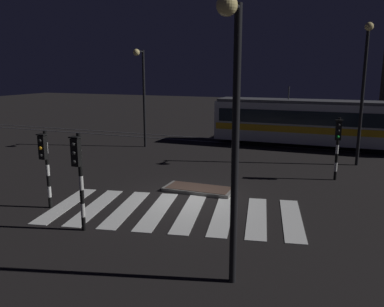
{
  "coord_description": "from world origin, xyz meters",
  "views": [
    {
      "loc": [
        5.84,
        -14.71,
        5.29
      ],
      "look_at": [
        -0.83,
        2.38,
        1.4
      ],
      "focal_mm": 37.13,
      "sensor_mm": 36.0,
      "label": 1
    }
  ],
  "objects_px": {
    "street_lamp_trackside_left": "(142,86)",
    "traffic_light_kerb_mid_left": "(79,168)",
    "street_lamp_near_kerb": "(233,113)",
    "traffic_light_corner_near_left": "(45,158)",
    "traffic_light_corner_far_right": "(338,140)",
    "street_lamp_trackside_right": "(364,79)",
    "tram": "(319,122)"
  },
  "relations": [
    {
      "from": "traffic_light_kerb_mid_left",
      "to": "street_lamp_near_kerb",
      "type": "height_order",
      "value": "street_lamp_near_kerb"
    },
    {
      "from": "street_lamp_near_kerb",
      "to": "street_lamp_trackside_right",
      "type": "bearing_deg",
      "value": 78.01
    },
    {
      "from": "tram",
      "to": "traffic_light_corner_far_right",
      "type": "bearing_deg",
      "value": -80.49
    },
    {
      "from": "traffic_light_corner_near_left",
      "to": "traffic_light_kerb_mid_left",
      "type": "bearing_deg",
      "value": -28.03
    },
    {
      "from": "traffic_light_kerb_mid_left",
      "to": "traffic_light_corner_near_left",
      "type": "xyz_separation_m",
      "value": [
        -2.57,
        1.37,
        -0.18
      ]
    },
    {
      "from": "street_lamp_trackside_left",
      "to": "tram",
      "type": "relative_size",
      "value": 0.46
    },
    {
      "from": "traffic_light_kerb_mid_left",
      "to": "street_lamp_trackside_right",
      "type": "distance_m",
      "value": 16.02
    },
    {
      "from": "traffic_light_kerb_mid_left",
      "to": "street_lamp_trackside_right",
      "type": "height_order",
      "value": "street_lamp_trackside_right"
    },
    {
      "from": "traffic_light_corner_far_right",
      "to": "street_lamp_trackside_left",
      "type": "xyz_separation_m",
      "value": [
        -12.66,
        4.04,
        2.21
      ]
    },
    {
      "from": "traffic_light_corner_far_right",
      "to": "street_lamp_trackside_right",
      "type": "relative_size",
      "value": 0.4
    },
    {
      "from": "traffic_light_corner_near_left",
      "to": "street_lamp_trackside_left",
      "type": "xyz_separation_m",
      "value": [
        -2.44,
        12.3,
        2.23
      ]
    },
    {
      "from": "traffic_light_corner_far_right",
      "to": "street_lamp_near_kerb",
      "type": "xyz_separation_m",
      "value": [
        -2.1,
        -11.19,
        2.31
      ]
    },
    {
      "from": "traffic_light_corner_far_right",
      "to": "traffic_light_kerb_mid_left",
      "type": "relative_size",
      "value": 0.93
    },
    {
      "from": "tram",
      "to": "street_lamp_trackside_left",
      "type": "bearing_deg",
      "value": -158.73
    },
    {
      "from": "traffic_light_corner_near_left",
      "to": "street_lamp_near_kerb",
      "type": "xyz_separation_m",
      "value": [
        8.12,
        -2.92,
        2.33
      ]
    },
    {
      "from": "traffic_light_corner_near_left",
      "to": "street_lamp_trackside_right",
      "type": "relative_size",
      "value": 0.4
    },
    {
      "from": "street_lamp_trackside_left",
      "to": "street_lamp_near_kerb",
      "type": "distance_m",
      "value": 18.52
    },
    {
      "from": "traffic_light_corner_near_left",
      "to": "street_lamp_near_kerb",
      "type": "relative_size",
      "value": 0.45
    },
    {
      "from": "street_lamp_trackside_right",
      "to": "tram",
      "type": "distance_m",
      "value": 6.23
    },
    {
      "from": "street_lamp_trackside_left",
      "to": "tram",
      "type": "xyz_separation_m",
      "value": [
        11.25,
        4.38,
        -2.49
      ]
    },
    {
      "from": "traffic_light_kerb_mid_left",
      "to": "street_lamp_trackside_left",
      "type": "distance_m",
      "value": 14.71
    },
    {
      "from": "traffic_light_corner_near_left",
      "to": "street_lamp_trackside_right",
      "type": "distance_m",
      "value": 16.57
    },
    {
      "from": "street_lamp_trackside_left",
      "to": "street_lamp_trackside_right",
      "type": "height_order",
      "value": "street_lamp_trackside_right"
    },
    {
      "from": "traffic_light_corner_far_right",
      "to": "traffic_light_corner_near_left",
      "type": "relative_size",
      "value": 1.01
    },
    {
      "from": "street_lamp_trackside_left",
      "to": "traffic_light_kerb_mid_left",
      "type": "bearing_deg",
      "value": -69.88
    },
    {
      "from": "street_lamp_near_kerb",
      "to": "street_lamp_trackside_left",
      "type": "bearing_deg",
      "value": 124.73
    },
    {
      "from": "traffic_light_corner_near_left",
      "to": "street_lamp_trackside_right",
      "type": "bearing_deg",
      "value": 46.46
    },
    {
      "from": "street_lamp_trackside_right",
      "to": "tram",
      "type": "relative_size",
      "value": 0.53
    },
    {
      "from": "traffic_light_corner_near_left",
      "to": "tram",
      "type": "distance_m",
      "value": 18.87
    },
    {
      "from": "street_lamp_near_kerb",
      "to": "traffic_light_corner_far_right",
      "type": "bearing_deg",
      "value": 79.35
    },
    {
      "from": "traffic_light_corner_far_right",
      "to": "street_lamp_trackside_right",
      "type": "height_order",
      "value": "street_lamp_trackside_right"
    },
    {
      "from": "street_lamp_trackside_left",
      "to": "street_lamp_trackside_right",
      "type": "bearing_deg",
      "value": -1.96
    }
  ]
}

